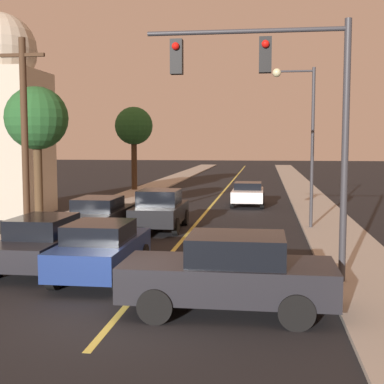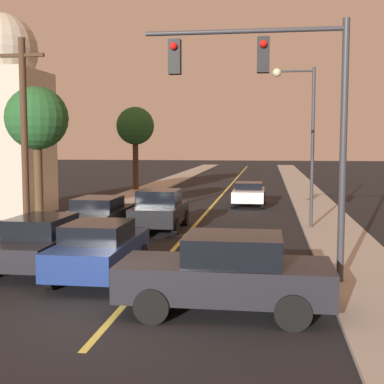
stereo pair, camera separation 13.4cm
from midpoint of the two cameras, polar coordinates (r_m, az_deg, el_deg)
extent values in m
plane|color=black|center=(11.84, -7.99, -13.08)|extent=(200.00, 200.00, 0.00)
cube|color=black|center=(47.04, 4.24, 0.77)|extent=(9.43, 80.00, 0.01)
cube|color=#D1C14C|center=(47.04, 4.24, 0.77)|extent=(0.16, 76.00, 0.00)
cube|color=#9E998E|center=(47.80, -2.91, 0.91)|extent=(2.50, 80.00, 0.12)
cube|color=#9E998E|center=(47.01, 11.51, 0.74)|extent=(2.50, 80.00, 0.12)
cube|color=navy|center=(14.98, -9.51, -6.36)|extent=(1.80, 4.30, 0.72)
cube|color=black|center=(14.70, -9.75, -4.17)|extent=(1.58, 1.94, 0.50)
cylinder|color=black|center=(16.55, -10.93, -6.53)|extent=(0.22, 0.71, 0.71)
cylinder|color=black|center=(16.08, -5.12, -6.80)|extent=(0.22, 0.71, 0.71)
cylinder|color=black|center=(14.12, -14.49, -8.66)|extent=(0.22, 0.71, 0.71)
cylinder|color=black|center=(13.57, -7.72, -9.12)|extent=(0.22, 0.71, 0.71)
cube|color=black|center=(22.87, -3.25, -2.24)|extent=(1.87, 4.20, 0.72)
cube|color=black|center=(22.63, -3.34, -0.58)|extent=(1.64, 1.89, 0.65)
cylinder|color=black|center=(24.36, -4.69, -2.65)|extent=(0.22, 0.71, 0.71)
cylinder|color=black|center=(24.03, -0.55, -2.74)|extent=(0.22, 0.71, 0.71)
cylinder|color=black|center=(21.86, -6.20, -3.58)|extent=(0.22, 0.71, 0.71)
cylinder|color=black|center=(21.49, -1.60, -3.70)|extent=(0.22, 0.71, 0.71)
cube|color=black|center=(16.71, -15.18, -5.41)|extent=(1.72, 4.86, 0.63)
cube|color=black|center=(16.44, -15.50, -3.49)|extent=(1.52, 2.19, 0.56)
cylinder|color=black|center=(18.45, -15.65, -5.42)|extent=(0.22, 0.70, 0.70)
cylinder|color=black|center=(17.86, -10.81, -5.67)|extent=(0.22, 0.70, 0.70)
cylinder|color=black|center=(15.10, -14.55, -7.77)|extent=(0.22, 0.70, 0.70)
cube|color=black|center=(21.58, -9.65, -2.86)|extent=(1.80, 4.62, 0.74)
cube|color=black|center=(21.33, -9.83, -1.26)|extent=(1.58, 2.08, 0.51)
cylinder|color=black|center=(23.25, -10.57, -3.21)|extent=(0.22, 0.63, 0.63)
cylinder|color=black|center=(22.76, -6.48, -3.34)|extent=(0.22, 0.63, 0.63)
cylinder|color=black|center=(20.59, -13.13, -4.36)|extent=(0.22, 0.63, 0.63)
cylinder|color=black|center=(20.04, -8.55, -4.54)|extent=(0.22, 0.63, 0.63)
cube|color=white|center=(31.47, 6.19, -0.28)|extent=(1.77, 4.15, 0.62)
cube|color=black|center=(31.59, 6.21, 0.67)|extent=(1.56, 1.87, 0.40)
cylinder|color=black|center=(30.21, 7.70, -1.12)|extent=(0.22, 0.73, 0.73)
cylinder|color=black|center=(30.27, 4.51, -1.08)|extent=(0.22, 0.73, 0.73)
cylinder|color=black|center=(32.77, 7.73, -0.62)|extent=(0.22, 0.73, 0.73)
cylinder|color=black|center=(32.82, 4.79, -0.58)|extent=(0.22, 0.73, 0.73)
cube|color=black|center=(11.80, 3.85, -9.27)|extent=(4.61, 1.93, 0.76)
cube|color=black|center=(11.64, 4.78, -6.04)|extent=(2.07, 1.70, 0.61)
cylinder|color=black|center=(11.23, -3.98, -12.05)|extent=(0.75, 0.22, 0.75)
cylinder|color=black|center=(12.96, -2.26, -9.67)|extent=(0.75, 0.22, 0.75)
cylinder|color=black|center=(11.02, 11.08, -12.49)|extent=(0.75, 0.22, 0.75)
cylinder|color=black|center=(12.77, 10.66, -9.98)|extent=(0.75, 0.22, 0.75)
cylinder|color=#333338|center=(14.21, 16.08, 4.08)|extent=(0.18, 0.18, 6.70)
cylinder|color=#333338|center=(14.37, 5.79, 16.70)|extent=(5.12, 0.12, 0.12)
cube|color=black|center=(14.25, 7.89, 14.28)|extent=(0.32, 0.28, 0.90)
sphere|color=red|center=(14.12, 7.90, 15.39)|extent=(0.20, 0.20, 0.20)
cube|color=black|center=(14.45, -1.58, 14.20)|extent=(0.32, 0.28, 0.90)
sphere|color=red|center=(14.32, -1.71, 15.29)|extent=(0.20, 0.20, 0.20)
cylinder|color=#333338|center=(23.10, 12.89, 4.57)|extent=(0.14, 0.14, 6.72)
cylinder|color=#333338|center=(23.24, 11.14, 12.54)|extent=(1.53, 0.09, 0.09)
sphere|color=beige|center=(23.21, 9.21, 12.46)|extent=(0.36, 0.36, 0.36)
cylinder|color=#422D1E|center=(19.82, -17.25, 5.10)|extent=(0.24, 0.24, 7.23)
cube|color=#422D1E|center=(20.05, -17.49, 13.74)|extent=(1.60, 0.12, 0.12)
cylinder|color=#4C3823|center=(23.49, -15.89, 0.82)|extent=(0.36, 0.36, 3.69)
sphere|color=#235628|center=(23.44, -16.07, 7.58)|extent=(2.63, 2.63, 2.63)
cylinder|color=#3D2B1C|center=(41.19, -5.94, 2.96)|extent=(0.43, 0.43, 3.86)
sphere|color=#235628|center=(41.18, -5.98, 7.04)|extent=(2.87, 2.87, 2.87)
cube|color=#BCB29E|center=(29.19, -19.32, 4.92)|extent=(4.09, 4.09, 7.35)
sphere|color=#BCB29E|center=(29.56, -19.60, 14.06)|extent=(3.70, 3.70, 3.70)
camera|label=1|loc=(0.07, -89.83, 0.02)|focal=50.00mm
camera|label=2|loc=(0.07, 90.17, -0.02)|focal=50.00mm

